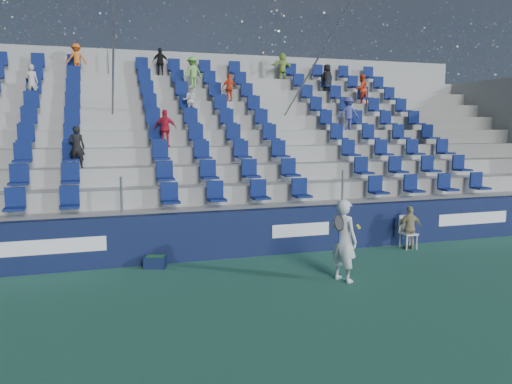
# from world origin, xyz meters

# --- Properties ---
(ground) EXTENTS (70.00, 70.00, 0.00)m
(ground) POSITION_xyz_m (0.00, 0.00, 0.00)
(ground) COLOR #2A624C
(ground) RESTS_ON ground
(sponsor_wall) EXTENTS (24.00, 0.32, 1.20)m
(sponsor_wall) POSITION_xyz_m (0.00, 3.15, 0.60)
(sponsor_wall) COLOR #10193D
(sponsor_wall) RESTS_ON ground
(grandstand) EXTENTS (24.00, 8.17, 6.63)m
(grandstand) POSITION_xyz_m (-0.00, 8.24, 2.14)
(grandstand) COLOR gray
(grandstand) RESTS_ON ground
(tennis_player) EXTENTS (0.73, 0.77, 1.78)m
(tennis_player) POSITION_xyz_m (1.45, 0.51, 0.89)
(tennis_player) COLOR silver
(tennis_player) RESTS_ON ground
(line_judge_chair) EXTENTS (0.41, 0.42, 0.90)m
(line_judge_chair) POSITION_xyz_m (4.49, 2.64, 0.51)
(line_judge_chair) COLOR white
(line_judge_chair) RESTS_ON ground
(line_judge) EXTENTS (0.73, 0.38, 1.18)m
(line_judge) POSITION_xyz_m (4.49, 2.50, 0.59)
(line_judge) COLOR tan
(line_judge) RESTS_ON ground
(ball_bin) EXTENTS (0.59, 0.48, 0.28)m
(ball_bin) POSITION_xyz_m (-2.31, 2.75, 0.15)
(ball_bin) COLOR #101B3D
(ball_bin) RESTS_ON ground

